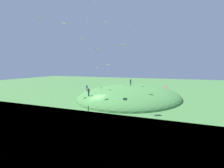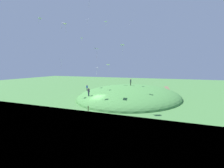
# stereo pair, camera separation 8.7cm
# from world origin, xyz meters

# --- Properties ---
(ground_plane) EXTENTS (160.00, 160.00, 0.00)m
(ground_plane) POSITION_xyz_m (0.00, 0.00, 0.00)
(ground_plane) COLOR #43783C
(grass_hill) EXTENTS (31.58, 25.97, 5.71)m
(grass_hill) POSITION_xyz_m (11.73, -3.77, 0.00)
(grass_hill) COLOR #45833F
(grass_hill) RESTS_ON ground_plane
(dirt_path) EXTENTS (17.92, 3.28, 0.04)m
(dirt_path) POSITION_xyz_m (29.58, -12.69, 0.02)
(dirt_path) COLOR brown
(dirt_path) RESTS_ON ground_plane
(person_with_child) EXTENTS (0.53, 0.53, 1.85)m
(person_with_child) POSITION_xyz_m (12.59, -3.77, 4.03)
(person_with_child) COLOR #2E3827
(person_with_child) RESTS_ON grass_hill
(person_on_hilltop) EXTENTS (0.59, 0.59, 1.78)m
(person_on_hilltop) POSITION_xyz_m (0.98, 2.46, 2.69)
(person_on_hilltop) COLOR #252C4A
(person_on_hilltop) RESTS_ON grass_hill
(person_walking_path) EXTENTS (0.60, 0.60, 1.72)m
(person_walking_path) POSITION_xyz_m (9.95, 8.09, 2.19)
(person_walking_path) COLOR black
(person_walking_path) RESTS_ON grass_hill
(kite_0) EXTENTS (1.22, 0.88, 1.94)m
(kite_0) POSITION_xyz_m (-0.90, -0.42, 11.29)
(kite_0) COLOR white
(kite_1) EXTENTS (1.23, 1.31, 2.27)m
(kite_1) POSITION_xyz_m (7.60, 13.12, 19.15)
(kite_1) COLOR white
(kite_2) EXTENTS (0.75, 0.91, 1.57)m
(kite_2) POSITION_xyz_m (17.77, -2.24, 21.07)
(kite_2) COLOR white
(kite_3) EXTENTS (1.23, 1.21, 2.24)m
(kite_3) POSITION_xyz_m (4.74, 12.63, 9.63)
(kite_3) COLOR white
(kite_4) EXTENTS (0.81, 0.93, 1.52)m
(kite_4) POSITION_xyz_m (-1.07, 13.06, 18.21)
(kite_4) COLOR white
(kite_6) EXTENTS (0.87, 0.93, 1.03)m
(kite_6) POSITION_xyz_m (11.15, 2.82, 19.68)
(kite_6) COLOR silver
(kite_7) EXTENTS (0.74, 0.58, 1.80)m
(kite_7) POSITION_xyz_m (4.78, 2.29, 7.54)
(kite_7) COLOR white
(kite_8) EXTENTS (1.19, 1.09, 2.17)m
(kite_8) POSITION_xyz_m (14.21, 12.08, 16.44)
(kite_8) COLOR silver
(kite_9) EXTENTS (1.13, 1.15, 2.31)m
(kite_9) POSITION_xyz_m (17.59, 4.81, 8.42)
(kite_9) COLOR silver
(kite_10) EXTENTS (0.87, 1.13, 1.66)m
(kite_10) POSITION_xyz_m (11.53, 8.37, 20.93)
(kite_10) COLOR white
(kite_11) EXTENTS (0.74, 0.84, 1.27)m
(kite_11) POSITION_xyz_m (-2.26, 6.08, 16.28)
(kite_11) COLOR white
(kite_12) EXTENTS (0.59, 0.82, 2.16)m
(kite_12) POSITION_xyz_m (3.86, -4.16, 12.29)
(kite_12) COLOR white
(mooring_post) EXTENTS (0.14, 0.14, 1.02)m
(mooring_post) POSITION_xyz_m (-4.62, -0.58, 0.51)
(mooring_post) COLOR brown
(mooring_post) RESTS_ON ground_plane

